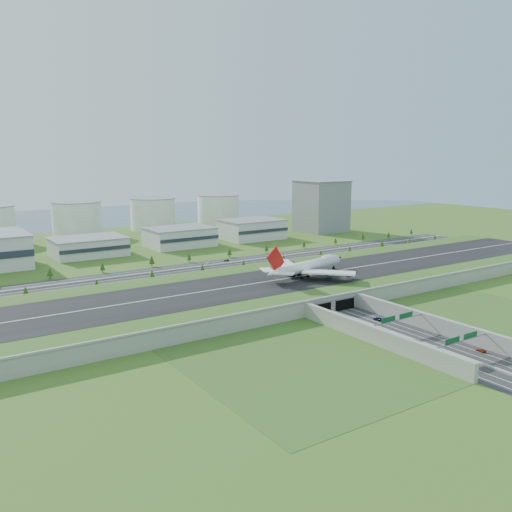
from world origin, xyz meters
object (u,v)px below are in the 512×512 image
car_0 (376,332)px  car_7 (208,263)px  car_1 (421,348)px  car_6 (408,242)px  office_tower (321,206)px  boeing_747 (307,266)px  car_5 (226,260)px  car_3 (481,350)px  car_2 (378,319)px

car_0 → car_7: bearing=91.1°
car_1 → car_0: bearing=110.8°
car_1 → car_6: bearing=60.0°
office_tower → boeing_747: size_ratio=0.75×
car_0 → car_7: car_0 is taller
car_5 → car_6: car_5 is taller
car_1 → car_6: car_6 is taller
car_1 → car_3: 25.00m
car_0 → car_1: 25.89m
office_tower → car_3: size_ratio=12.06×
car_0 → car_2: car_2 is taller
car_1 → boeing_747: bearing=94.2°
car_1 → car_6: size_ratio=0.82×
boeing_747 → car_3: boeing_747 is taller
office_tower → car_6: bearing=-81.2°
office_tower → car_2: size_ratio=10.28×
car_5 → car_2: bearing=-4.5°
boeing_747 → car_1: size_ratio=17.66×
car_0 → car_1: (1.28, -25.86, -0.03)m
car_5 → car_7: 17.61m
car_3 → car_0: bearing=-62.2°
office_tower → car_2: bearing=-125.3°
boeing_747 → car_0: boeing_747 is taller
car_0 → car_3: 46.76m
car_1 → car_6: 300.11m
office_tower → car_5: size_ratio=12.71×
car_6 → boeing_747: bearing=109.4°
car_0 → car_1: bearing=-82.0°
office_tower → car_5: (-176.11, -91.43, -26.67)m
office_tower → car_0: size_ratio=13.18×
office_tower → car_2: office_tower is taller
car_3 → car_2: bearing=-84.3°
car_5 → car_7: (-17.56, -1.26, -0.06)m
office_tower → car_6: office_tower is taller
boeing_747 → car_6: boeing_747 is taller
car_0 → car_6: (224.40, 174.83, -0.01)m
car_1 → car_7: size_ratio=0.92×
boeing_747 → car_3: (-8.95, -130.06, -13.72)m
boeing_747 → car_7: (-15.35, 103.48, -13.72)m
car_1 → car_5: 220.58m
car_1 → car_5: car_5 is taller
car_0 → car_2: size_ratio=0.78×
car_0 → car_6: car_0 is taller
car_6 → car_5: bearing=80.1°
boeing_747 → car_1: bearing=-116.0°
office_tower → car_2: 331.16m
car_1 → car_7: bearing=104.7°
office_tower → car_1: bearing=-123.6°
boeing_747 → car_5: (2.21, 104.74, -13.67)m
car_1 → car_2: 43.41m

